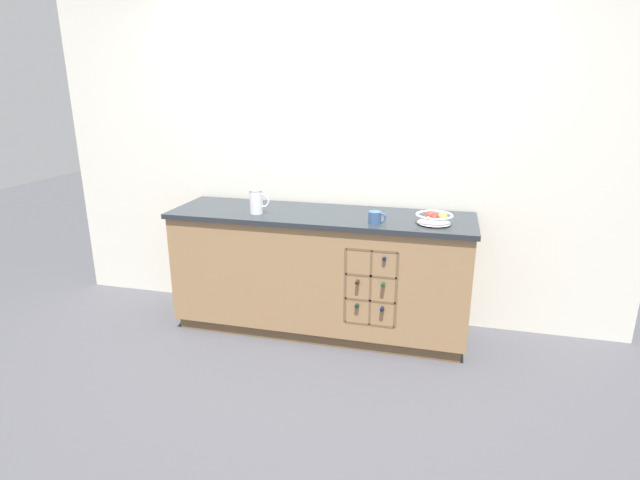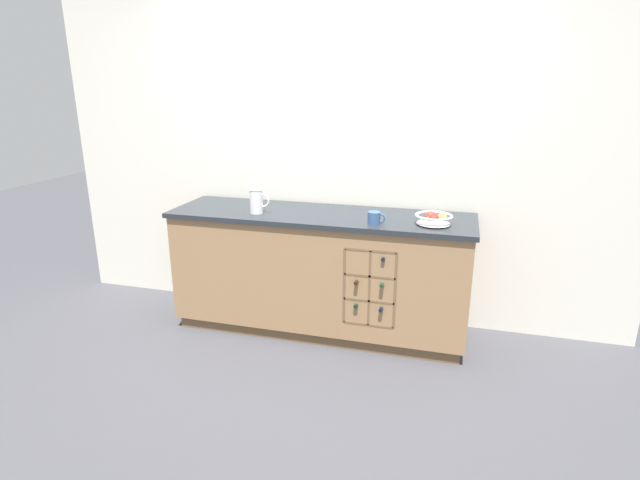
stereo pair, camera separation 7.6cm
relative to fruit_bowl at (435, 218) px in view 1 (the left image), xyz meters
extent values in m
plane|color=#424247|center=(-0.82, 0.09, -0.97)|extent=(14.00, 14.00, 0.00)
cube|color=silver|center=(-0.82, 0.46, 0.30)|extent=(4.58, 0.06, 2.55)
cube|color=brown|center=(-0.82, 0.09, -0.93)|extent=(2.12, 0.53, 0.09)
cube|color=#99724C|center=(-0.82, 0.09, -0.48)|extent=(2.18, 0.59, 0.80)
cube|color=#23282D|center=(-0.82, 0.09, -0.06)|extent=(2.22, 0.63, 0.03)
cube|color=brown|center=(-0.39, -0.10, -0.47)|extent=(0.35, 0.01, 0.54)
cube|color=brown|center=(-0.56, -0.16, -0.47)|extent=(0.02, 0.10, 0.54)
cube|color=brown|center=(-0.21, -0.16, -0.47)|extent=(0.02, 0.10, 0.54)
cube|color=brown|center=(-0.39, -0.16, -0.74)|extent=(0.35, 0.10, 0.02)
cube|color=brown|center=(-0.39, -0.16, -0.56)|extent=(0.35, 0.10, 0.02)
cube|color=brown|center=(-0.39, -0.16, -0.38)|extent=(0.35, 0.10, 0.02)
cube|color=brown|center=(-0.39, -0.16, -0.20)|extent=(0.35, 0.10, 0.02)
cube|color=brown|center=(-0.39, -0.16, -0.47)|extent=(0.02, 0.10, 0.54)
cylinder|color=black|center=(-0.48, -0.06, -0.61)|extent=(0.08, 0.19, 0.08)
cylinder|color=black|center=(-0.48, -0.19, -0.61)|extent=(0.03, 0.08, 0.03)
cylinder|color=black|center=(-0.30, -0.05, -0.61)|extent=(0.07, 0.21, 0.07)
cylinder|color=black|center=(-0.30, -0.19, -0.61)|extent=(0.03, 0.09, 0.03)
cylinder|color=black|center=(-0.48, -0.07, -0.43)|extent=(0.07, 0.19, 0.07)
cylinder|color=black|center=(-0.48, -0.20, -0.43)|extent=(0.03, 0.08, 0.03)
cylinder|color=#19381E|center=(-0.30, -0.07, -0.43)|extent=(0.07, 0.19, 0.07)
cylinder|color=#19381E|center=(-0.30, -0.20, -0.43)|extent=(0.03, 0.08, 0.03)
cylinder|color=black|center=(-0.30, -0.03, -0.25)|extent=(0.07, 0.21, 0.07)
cylinder|color=black|center=(-0.30, -0.18, -0.25)|extent=(0.03, 0.09, 0.03)
cylinder|color=silver|center=(0.00, 0.00, -0.04)|extent=(0.11, 0.11, 0.01)
cone|color=silver|center=(0.00, 0.00, 0.00)|extent=(0.23, 0.23, 0.06)
torus|color=silver|center=(0.00, 0.00, 0.02)|extent=(0.25, 0.25, 0.02)
sphere|color=red|center=(0.00, -0.02, 0.00)|extent=(0.07, 0.07, 0.07)
sphere|color=red|center=(-0.03, 0.04, 0.00)|extent=(0.08, 0.08, 0.08)
sphere|color=#7FA838|center=(0.05, 0.01, 0.00)|extent=(0.07, 0.07, 0.07)
cylinder|color=white|center=(-1.27, -0.02, 0.04)|extent=(0.09, 0.09, 0.18)
torus|color=white|center=(-1.27, -0.02, 0.13)|extent=(0.10, 0.10, 0.01)
torus|color=white|center=(-1.22, -0.02, 0.05)|extent=(0.10, 0.01, 0.10)
cylinder|color=#385684|center=(-0.39, -0.08, 0.00)|extent=(0.09, 0.09, 0.08)
torus|color=#385684|center=(-0.35, -0.08, 0.00)|extent=(0.06, 0.01, 0.06)
camera|label=1|loc=(0.06, -3.33, 0.85)|focal=28.00mm
camera|label=2|loc=(0.13, -3.31, 0.85)|focal=28.00mm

